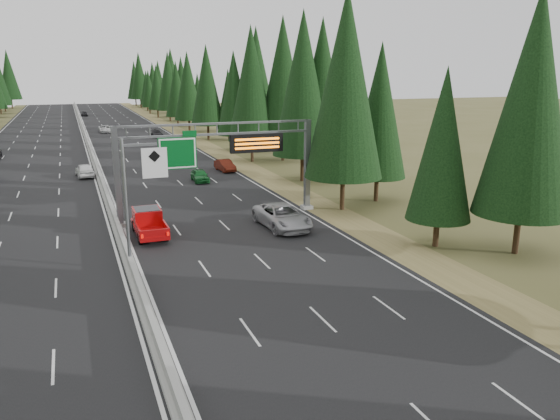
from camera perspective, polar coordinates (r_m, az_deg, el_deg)
The scene contains 14 objects.
road at distance 88.50m, azimuth -19.21°, elevation 5.85°, with size 32.00×260.00×0.08m, color black.
shoulder_right at distance 90.82m, azimuth -7.88°, elevation 6.70°, with size 3.60×260.00×0.06m, color olive.
median_barrier at distance 88.45m, azimuth -19.23°, elevation 6.09°, with size 0.70×260.00×0.85m.
sign_gantry at distance 44.61m, azimuth -5.69°, elevation 5.75°, with size 16.75×0.98×7.80m.
hov_sign_pole at distance 33.57m, azimuth -14.86°, elevation 1.55°, with size 2.80×0.50×8.00m.
tree_row_right at distance 72.98m, azimuth -1.26°, elevation 12.55°, with size 12.09×242.44×18.95m.
silver_minivan at distance 42.15m, azimuth 0.23°, elevation -0.66°, with size 2.94×6.37×1.77m, color #ACABB0.
red_pickup at distance 41.51m, azimuth -13.61°, elevation -1.09°, with size 2.06×5.77×1.88m.
car_ahead_green at distance 60.46m, azimuth -8.37°, elevation 3.59°, with size 1.62×4.02×1.37m, color #145B23.
car_ahead_dkred at distance 66.57m, azimuth -5.78°, elevation 4.66°, with size 1.47×4.23×1.39m, color #59180C.
car_ahead_dkgrey at distance 103.59m, azimuth -12.83°, elevation 7.82°, with size 1.90×4.67×1.36m, color black.
car_ahead_white at distance 114.00m, azimuth -17.79°, elevation 8.07°, with size 2.33×5.05×1.40m, color silver.
car_ahead_far at distance 158.08m, azimuth -19.78°, elevation 9.47°, with size 1.57×3.91×1.33m, color black.
car_onc_white at distance 66.42m, azimuth -19.74°, elevation 3.93°, with size 1.82×4.52×1.54m, color white.
Camera 1 is at (-2.79, -7.66, 11.87)m, focal length 35.00 mm.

